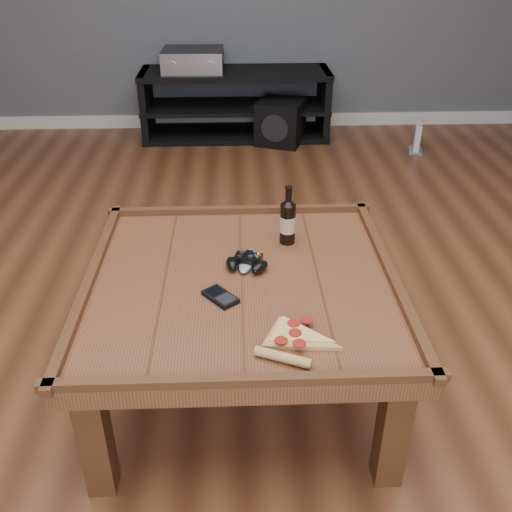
{
  "coord_description": "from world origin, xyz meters",
  "views": [
    {
      "loc": [
        -0.01,
        -1.55,
        1.45
      ],
      "look_at": [
        0.05,
        0.03,
        0.52
      ],
      "focal_mm": 40.0,
      "sensor_mm": 36.0,
      "label": 1
    }
  ],
  "objects_px": {
    "media_console": "(236,105)",
    "game_console": "(417,139)",
    "coffee_table": "(242,294)",
    "pizza_slice": "(293,339)",
    "beer_bottle": "(288,220)",
    "subwoofer": "(280,122)",
    "av_receiver": "(193,60)",
    "remote_control": "(247,261)",
    "smartphone": "(220,297)",
    "game_controller": "(247,263)"
  },
  "relations": [
    {
      "from": "media_console",
      "to": "game_console",
      "type": "distance_m",
      "value": 1.36
    },
    {
      "from": "game_console",
      "to": "coffee_table",
      "type": "bearing_deg",
      "value": -104.64
    },
    {
      "from": "coffee_table",
      "to": "pizza_slice",
      "type": "relative_size",
      "value": 3.21
    },
    {
      "from": "beer_bottle",
      "to": "game_console",
      "type": "distance_m",
      "value": 2.44
    },
    {
      "from": "subwoofer",
      "to": "game_console",
      "type": "relative_size",
      "value": 1.98
    },
    {
      "from": "subwoofer",
      "to": "media_console",
      "type": "bearing_deg",
      "value": 173.02
    },
    {
      "from": "av_receiver",
      "to": "remote_control",
      "type": "bearing_deg",
      "value": -81.89
    },
    {
      "from": "av_receiver",
      "to": "smartphone",
      "type": "bearing_deg",
      "value": -84.12
    },
    {
      "from": "pizza_slice",
      "to": "subwoofer",
      "type": "xyz_separation_m",
      "value": [
        0.19,
        2.91,
        -0.3
      ]
    },
    {
      "from": "subwoofer",
      "to": "game_console",
      "type": "xyz_separation_m",
      "value": [
        0.97,
        -0.23,
        -0.07
      ]
    },
    {
      "from": "game_controller",
      "to": "beer_bottle",
      "type": "bearing_deg",
      "value": 65.15
    },
    {
      "from": "remote_control",
      "to": "pizza_slice",
      "type": "bearing_deg",
      "value": -63.11
    },
    {
      "from": "pizza_slice",
      "to": "remote_control",
      "type": "bearing_deg",
      "value": 128.98
    },
    {
      "from": "av_receiver",
      "to": "game_console",
      "type": "distance_m",
      "value": 1.72
    },
    {
      "from": "av_receiver",
      "to": "subwoofer",
      "type": "bearing_deg",
      "value": -12.94
    },
    {
      "from": "game_console",
      "to": "media_console",
      "type": "bearing_deg",
      "value": 177.38
    },
    {
      "from": "game_controller",
      "to": "remote_control",
      "type": "distance_m",
      "value": 0.03
    },
    {
      "from": "coffee_table",
      "to": "game_console",
      "type": "bearing_deg",
      "value": 61.18
    },
    {
      "from": "av_receiver",
      "to": "media_console",
      "type": "bearing_deg",
      "value": 2.19
    },
    {
      "from": "coffee_table",
      "to": "game_console",
      "type": "height_order",
      "value": "coffee_table"
    },
    {
      "from": "smartphone",
      "to": "media_console",
      "type": "bearing_deg",
      "value": 49.5
    },
    {
      "from": "remote_control",
      "to": "subwoofer",
      "type": "xyz_separation_m",
      "value": [
        0.31,
        2.49,
        -0.3
      ]
    },
    {
      "from": "pizza_slice",
      "to": "subwoofer",
      "type": "bearing_deg",
      "value": 109.77
    },
    {
      "from": "media_console",
      "to": "smartphone",
      "type": "relative_size",
      "value": 10.87
    },
    {
      "from": "coffee_table",
      "to": "remote_control",
      "type": "relative_size",
      "value": 6.13
    },
    {
      "from": "remote_control",
      "to": "game_console",
      "type": "xyz_separation_m",
      "value": [
        1.28,
        2.26,
        -0.37
      ]
    },
    {
      "from": "media_console",
      "to": "subwoofer",
      "type": "height_order",
      "value": "media_console"
    },
    {
      "from": "beer_bottle",
      "to": "smartphone",
      "type": "distance_m",
      "value": 0.43
    },
    {
      "from": "av_receiver",
      "to": "game_console",
      "type": "bearing_deg",
      "value": -12.43
    },
    {
      "from": "game_controller",
      "to": "smartphone",
      "type": "bearing_deg",
      "value": -100.0
    },
    {
      "from": "remote_control",
      "to": "av_receiver",
      "type": "height_order",
      "value": "av_receiver"
    },
    {
      "from": "coffee_table",
      "to": "remote_control",
      "type": "distance_m",
      "value": 0.12
    },
    {
      "from": "pizza_slice",
      "to": "remote_control",
      "type": "relative_size",
      "value": 1.91
    },
    {
      "from": "coffee_table",
      "to": "game_console",
      "type": "relative_size",
      "value": 5.04
    },
    {
      "from": "pizza_slice",
      "to": "smartphone",
      "type": "bearing_deg",
      "value": 156.85
    },
    {
      "from": "media_console",
      "to": "beer_bottle",
      "type": "xyz_separation_m",
      "value": [
        0.17,
        -2.51,
        0.29
      ]
    },
    {
      "from": "coffee_table",
      "to": "smartphone",
      "type": "xyz_separation_m",
      "value": [
        -0.07,
        -0.11,
        0.07
      ]
    },
    {
      "from": "coffee_table",
      "to": "remote_control",
      "type": "bearing_deg",
      "value": 77.81
    },
    {
      "from": "pizza_slice",
      "to": "media_console",
      "type": "bearing_deg",
      "value": 116.08
    },
    {
      "from": "beer_bottle",
      "to": "game_console",
      "type": "relative_size",
      "value": 1.06
    },
    {
      "from": "media_console",
      "to": "av_receiver",
      "type": "bearing_deg",
      "value": -178.94
    },
    {
      "from": "beer_bottle",
      "to": "av_receiver",
      "type": "bearing_deg",
      "value": 100.67
    },
    {
      "from": "media_console",
      "to": "smartphone",
      "type": "height_order",
      "value": "media_console"
    },
    {
      "from": "coffee_table",
      "to": "pizza_slice",
      "type": "distance_m",
      "value": 0.36
    },
    {
      "from": "beer_bottle",
      "to": "pizza_slice",
      "type": "xyz_separation_m",
      "value": [
        -0.03,
        -0.56,
        -0.08
      ]
    },
    {
      "from": "smartphone",
      "to": "av_receiver",
      "type": "xyz_separation_m",
      "value": [
        -0.24,
        2.85,
        0.12
      ]
    },
    {
      "from": "smartphone",
      "to": "game_console",
      "type": "bearing_deg",
      "value": 21.89
    },
    {
      "from": "game_controller",
      "to": "coffee_table",
      "type": "bearing_deg",
      "value": -89.56
    },
    {
      "from": "pizza_slice",
      "to": "av_receiver",
      "type": "relative_size",
      "value": 0.73
    },
    {
      "from": "coffee_table",
      "to": "remote_control",
      "type": "height_order",
      "value": "coffee_table"
    }
  ]
}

